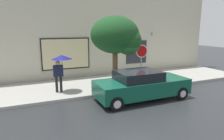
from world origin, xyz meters
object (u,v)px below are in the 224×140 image
object	(u,v)px
parked_car	(141,85)
stop_sign	(142,57)
pedestrian_with_umbrella	(61,62)
street_tree	(118,36)
fire_hydrant	(160,76)

from	to	relation	value
parked_car	stop_sign	world-z (taller)	stop_sign
pedestrian_with_umbrella	street_tree	xyz separation A→B (m)	(3.08, -0.51, 1.32)
fire_hydrant	street_tree	distance (m)	4.08
stop_sign	fire_hydrant	bearing A→B (deg)	8.52
parked_car	stop_sign	distance (m)	2.39
street_tree	stop_sign	size ratio (longest dim) A/B	1.67
street_tree	pedestrian_with_umbrella	bearing A→B (deg)	170.53
parked_car	street_tree	bearing A→B (deg)	103.64
fire_hydrant	parked_car	bearing A→B (deg)	-142.97
parked_car	stop_sign	size ratio (longest dim) A/B	1.94
street_tree	parked_car	bearing A→B (deg)	-76.36
street_tree	stop_sign	bearing A→B (deg)	-1.75
fire_hydrant	stop_sign	xyz separation A→B (m)	(-1.62, -0.24, 1.36)
fire_hydrant	street_tree	world-z (taller)	street_tree
pedestrian_with_umbrella	stop_sign	world-z (taller)	stop_sign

